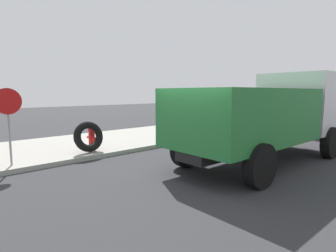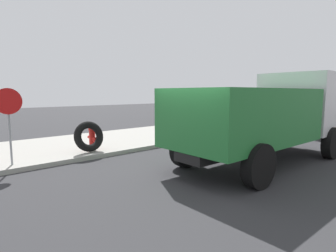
{
  "view_description": "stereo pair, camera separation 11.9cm",
  "coord_description": "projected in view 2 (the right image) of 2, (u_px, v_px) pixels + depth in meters",
  "views": [
    {
      "loc": [
        -5.47,
        -4.41,
        2.29
      ],
      "look_at": [
        0.96,
        2.5,
        1.12
      ],
      "focal_mm": 29.1,
      "sensor_mm": 36.0,
      "label": 1
    },
    {
      "loc": [
        -5.38,
        -4.49,
        2.29
      ],
      "look_at": [
        0.96,
        2.5,
        1.12
      ],
      "focal_mm": 29.1,
      "sensor_mm": 36.0,
      "label": 2
    }
  ],
  "objects": [
    {
      "name": "ground_plane",
      "position": [
        205.0,
        180.0,
        7.17
      ],
      "size": [
        80.0,
        80.0,
        0.0
      ],
      "primitive_type": "plane",
      "color": "#2D2D30"
    },
    {
      "name": "sidewalk_curb",
      "position": [
        91.0,
        143.0,
        11.94
      ],
      "size": [
        36.0,
        5.0,
        0.15
      ],
      "primitive_type": "cube",
      "color": "#99968E",
      "rests_on": "ground"
    },
    {
      "name": "fire_hydrant",
      "position": [
        92.0,
        137.0,
        10.32
      ],
      "size": [
        0.27,
        0.61,
        0.89
      ],
      "color": "red",
      "rests_on": "sidewalk_curb"
    },
    {
      "name": "loose_tire",
      "position": [
        89.0,
        136.0,
        9.78
      ],
      "size": [
        1.1,
        0.5,
        1.13
      ],
      "primitive_type": "torus",
      "rotation": [
        1.34,
        0.0,
        0.0
      ],
      "color": "black",
      "rests_on": "sidewalk_curb"
    },
    {
      "name": "stop_sign",
      "position": [
        9.0,
        112.0,
        7.9
      ],
      "size": [
        0.76,
        0.08,
        2.27
      ],
      "color": "gray",
      "rests_on": "sidewalk_curb"
    },
    {
      "name": "dump_truck_green",
      "position": [
        268.0,
        113.0,
        8.89
      ],
      "size": [
        7.08,
        2.99,
        3.0
      ],
      "color": "#237033",
      "rests_on": "ground"
    }
  ]
}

